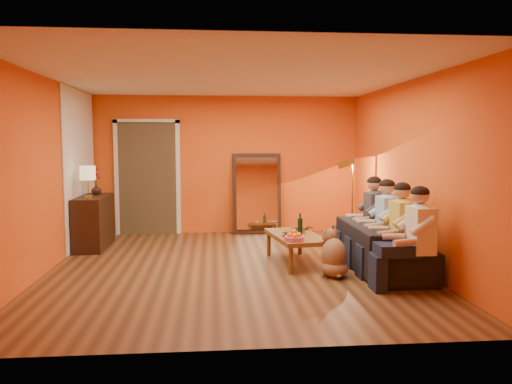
{
  "coord_description": "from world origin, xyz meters",
  "views": [
    {
      "loc": [
        -0.29,
        -6.76,
        1.73
      ],
      "look_at": [
        0.35,
        0.5,
        1.0
      ],
      "focal_mm": 35.0,
      "sensor_mm": 36.0,
      "label": 1
    }
  ],
  "objects": [
    {
      "name": "person_mid_right",
      "position": [
        2.13,
        -0.11,
        0.61
      ],
      "size": [
        0.7,
        0.44,
        1.22
      ],
      "primitive_type": null,
      "color": "#9DC7F2",
      "rests_on": "sofa"
    },
    {
      "name": "sofa",
      "position": [
        2.0,
        -0.21,
        0.31
      ],
      "size": [
        2.13,
        0.83,
        0.62
      ],
      "primitive_type": "imported",
      "rotation": [
        0.0,
        0.0,
        1.57
      ],
      "color": "black",
      "rests_on": "floor"
    },
    {
      "name": "person_mid_left",
      "position": [
        2.13,
        -0.66,
        0.61
      ],
      "size": [
        0.7,
        0.44,
        1.22
      ],
      "primitive_type": null,
      "color": "gold",
      "rests_on": "sofa"
    },
    {
      "name": "book_mid",
      "position": [
        0.72,
        -0.03,
        0.45
      ],
      "size": [
        0.24,
        0.29,
        0.02
      ],
      "primitive_type": "imported",
      "rotation": [
        0.0,
        0.0,
        -0.28
      ],
      "color": "#A71413",
      "rests_on": "book_lower"
    },
    {
      "name": "dog",
      "position": [
        1.27,
        -0.53,
        0.31
      ],
      "size": [
        0.39,
        0.56,
        0.63
      ],
      "primitive_type": null,
      "rotation": [
        0.0,
        0.0,
        -0.09
      ],
      "color": "#8E5D40",
      "rests_on": "floor"
    },
    {
      "name": "laptop",
      "position": [
        1.07,
        0.51,
        0.43
      ],
      "size": [
        0.38,
        0.3,
        0.03
      ],
      "primitive_type": "imported",
      "rotation": [
        0.0,
        0.0,
        0.31
      ],
      "color": "black",
      "rests_on": "coffee_table"
    },
    {
      "name": "door_header",
      "position": [
        -1.5,
        2.71,
        2.12
      ],
      "size": [
        1.22,
        0.06,
        0.08
      ],
      "primitive_type": "cube",
      "color": "white",
      "rests_on": "wall_back"
    },
    {
      "name": "sideboard",
      "position": [
        -2.24,
        1.55,
        0.42
      ],
      "size": [
        0.44,
        1.18,
        0.85
      ],
      "primitive_type": "cube",
      "color": "black",
      "rests_on": "floor"
    },
    {
      "name": "doorway_recess",
      "position": [
        -1.5,
        2.83,
        1.05
      ],
      "size": [
        1.06,
        0.3,
        2.1
      ],
      "primitive_type": "cube",
      "color": "#3F2D19",
      "rests_on": "floor"
    },
    {
      "name": "mirror_glass",
      "position": [
        0.55,
        2.59,
        0.76
      ],
      "size": [
        0.78,
        0.21,
        1.35
      ],
      "primitive_type": "cube",
      "rotation": [
        -0.14,
        0.0,
        0.0
      ],
      "color": "white",
      "rests_on": "mirror_frame"
    },
    {
      "name": "mirror_frame",
      "position": [
        0.55,
        2.63,
        0.76
      ],
      "size": [
        0.92,
        0.27,
        1.51
      ],
      "primitive_type": "cube",
      "rotation": [
        -0.14,
        0.0,
        0.0
      ],
      "color": "black",
      "rests_on": "floor"
    },
    {
      "name": "door_jamb_left",
      "position": [
        -2.07,
        2.71,
        1.05
      ],
      "size": [
        0.08,
        0.06,
        2.2
      ],
      "primitive_type": "cube",
      "color": "white",
      "rests_on": "wall_back"
    },
    {
      "name": "fruit_bowl",
      "position": [
        0.79,
        -0.29,
        0.5
      ],
      "size": [
        0.26,
        0.26,
        0.16
      ],
      "primitive_type": null,
      "color": "#DF4E79",
      "rests_on": "coffee_table"
    },
    {
      "name": "floor_lamp",
      "position": [
        2.1,
        1.53,
        0.72
      ],
      "size": [
        0.36,
        0.33,
        1.44
      ],
      "primitive_type": null,
      "rotation": [
        0.0,
        0.0,
        -0.35
      ],
      "color": "gold",
      "rests_on": "floor"
    },
    {
      "name": "person_far_right",
      "position": [
        2.13,
        0.44,
        0.61
      ],
      "size": [
        0.7,
        0.44,
        1.22
      ],
      "primitive_type": null,
      "color": "#36363B",
      "rests_on": "sofa"
    },
    {
      "name": "white_accent",
      "position": [
        -2.48,
        1.75,
        1.3
      ],
      "size": [
        0.02,
        1.9,
        2.58
      ],
      "primitive_type": "cube",
      "color": "white",
      "rests_on": "wall_left"
    },
    {
      "name": "door_jamb_right",
      "position": [
        -0.93,
        2.71,
        1.05
      ],
      "size": [
        0.08,
        0.06,
        2.2
      ],
      "primitive_type": "cube",
      "color": "white",
      "rests_on": "wall_back"
    },
    {
      "name": "book_lower",
      "position": [
        0.71,
        -0.04,
        0.43
      ],
      "size": [
        0.22,
        0.26,
        0.02
      ],
      "primitive_type": "imported",
      "rotation": [
        0.0,
        0.0,
        0.31
      ],
      "color": "black",
      "rests_on": "coffee_table"
    },
    {
      "name": "book_upper",
      "position": [
        0.71,
        -0.05,
        0.47
      ],
      "size": [
        0.2,
        0.23,
        0.02
      ],
      "primitive_type": "imported",
      "rotation": [
        0.0,
        0.0,
        0.28
      ],
      "color": "black",
      "rests_on": "book_mid"
    },
    {
      "name": "tumbler",
      "position": [
        1.01,
        0.28,
        0.47
      ],
      "size": [
        0.11,
        0.11,
        0.09
      ],
      "primitive_type": "imported",
      "rotation": [
        0.0,
        0.0,
        0.18
      ],
      "color": "#B27F3F",
      "rests_on": "coffee_table"
    },
    {
      "name": "wine_bottle",
      "position": [
        0.94,
        0.11,
        0.58
      ],
      "size": [
        0.07,
        0.07,
        0.31
      ],
      "primitive_type": "cylinder",
      "color": "black",
      "rests_on": "coffee_table"
    },
    {
      "name": "vase",
      "position": [
        -2.24,
        1.8,
        0.94
      ],
      "size": [
        0.17,
        0.17,
        0.18
      ],
      "primitive_type": "imported",
      "color": "black",
      "rests_on": "sideboard"
    },
    {
      "name": "room_shell",
      "position": [
        0.0,
        0.37,
        1.3
      ],
      "size": [
        5.0,
        5.5,
        2.6
      ],
      "color": "brown",
      "rests_on": "ground"
    },
    {
      "name": "person_far_left",
      "position": [
        2.13,
        -1.21,
        0.61
      ],
      "size": [
        0.7,
        0.44,
        1.22
      ],
      "primitive_type": null,
      "color": "silver",
      "rests_on": "sofa"
    },
    {
      "name": "table_lamp",
      "position": [
        -2.24,
        1.25,
        1.1
      ],
      "size": [
        0.24,
        0.24,
        0.51
      ],
      "primitive_type": null,
      "color": "beige",
      "rests_on": "sideboard"
    },
    {
      "name": "coffee_table",
      "position": [
        0.89,
        0.16,
        0.21
      ],
      "size": [
        0.8,
        1.3,
        0.42
      ],
      "primitive_type": null,
      "rotation": [
        0.0,
        0.0,
        0.15
      ],
      "color": "brown",
      "rests_on": "floor"
    },
    {
      "name": "flowers",
      "position": [
        -2.24,
        1.8,
        1.21
      ],
      "size": [
        0.17,
        0.17,
        0.48
      ],
      "primitive_type": null,
      "color": "#A71413",
      "rests_on": "vase"
    }
  ]
}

